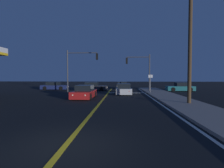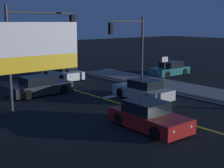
{
  "view_description": "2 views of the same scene",
  "coord_description": "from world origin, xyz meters",
  "px_view_note": "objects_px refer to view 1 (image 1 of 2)",
  "views": [
    {
      "loc": [
        1.77,
        -5.37,
        2.19
      ],
      "look_at": [
        0.47,
        19.81,
        1.19
      ],
      "focal_mm": 28.21,
      "sensor_mm": 36.0,
      "label": 1
    },
    {
      "loc": [
        -12.97,
        2.2,
        5.16
      ],
      "look_at": [
        -1.3,
        16.38,
        1.56
      ],
      "focal_mm": 51.17,
      "sensor_mm": 36.0,
      "label": 2
    }
  ],
  "objects_px": {
    "car_distant_tail_red": "(84,93)",
    "street_sign_corner": "(150,81)",
    "car_mid_block_navy": "(54,86)",
    "car_parked_curb_teal": "(180,87)",
    "utility_pole_right": "(190,31)",
    "car_side_waiting_white": "(122,86)",
    "traffic_signal_near_right": "(141,67)",
    "car_far_approaching_silver": "(124,90)",
    "traffic_signal_far_left": "(78,64)",
    "car_lead_oncoming_charcoal": "(93,87)"
  },
  "relations": [
    {
      "from": "car_parked_curb_teal",
      "to": "street_sign_corner",
      "type": "bearing_deg",
      "value": 126.68
    },
    {
      "from": "car_side_waiting_white",
      "to": "car_lead_oncoming_charcoal",
      "type": "relative_size",
      "value": 1.02
    },
    {
      "from": "car_side_waiting_white",
      "to": "car_parked_curb_teal",
      "type": "height_order",
      "value": "same"
    },
    {
      "from": "car_side_waiting_white",
      "to": "car_far_approaching_silver",
      "type": "distance_m",
      "value": 10.35
    },
    {
      "from": "car_mid_block_navy",
      "to": "car_distant_tail_red",
      "type": "bearing_deg",
      "value": 34.76
    },
    {
      "from": "car_parked_curb_teal",
      "to": "utility_pole_right",
      "type": "height_order",
      "value": "utility_pole_right"
    },
    {
      "from": "car_distant_tail_red",
      "to": "car_parked_curb_teal",
      "type": "xyz_separation_m",
      "value": [
        13.03,
        9.77,
        -0.0
      ]
    },
    {
      "from": "car_far_approaching_silver",
      "to": "car_side_waiting_white",
      "type": "bearing_deg",
      "value": 90.18
    },
    {
      "from": "car_lead_oncoming_charcoal",
      "to": "street_sign_corner",
      "type": "relative_size",
      "value": 1.78
    },
    {
      "from": "car_distant_tail_red",
      "to": "traffic_signal_far_left",
      "type": "relative_size",
      "value": 0.7
    },
    {
      "from": "car_side_waiting_white",
      "to": "car_lead_oncoming_charcoal",
      "type": "xyz_separation_m",
      "value": [
        -4.71,
        -4.69,
        -0.0
      ]
    },
    {
      "from": "car_parked_curb_teal",
      "to": "car_lead_oncoming_charcoal",
      "type": "bearing_deg",
      "value": 88.26
    },
    {
      "from": "car_side_waiting_white",
      "to": "traffic_signal_far_left",
      "type": "xyz_separation_m",
      "value": [
        -6.38,
        -7.62,
        3.5
      ]
    },
    {
      "from": "traffic_signal_near_right",
      "to": "car_parked_curb_teal",
      "type": "bearing_deg",
      "value": -169.8
    },
    {
      "from": "traffic_signal_far_left",
      "to": "car_distant_tail_red",
      "type": "bearing_deg",
      "value": -71.8
    },
    {
      "from": "car_mid_block_navy",
      "to": "utility_pole_right",
      "type": "xyz_separation_m",
      "value": [
        16.84,
        -15.66,
        5.19
      ]
    },
    {
      "from": "car_parked_curb_teal",
      "to": "street_sign_corner",
      "type": "distance_m",
      "value": 6.66
    },
    {
      "from": "car_mid_block_navy",
      "to": "utility_pole_right",
      "type": "height_order",
      "value": "utility_pole_right"
    },
    {
      "from": "car_side_waiting_white",
      "to": "utility_pole_right",
      "type": "distance_m",
      "value": 20.19
    },
    {
      "from": "car_far_approaching_silver",
      "to": "street_sign_corner",
      "type": "relative_size",
      "value": 1.65
    },
    {
      "from": "car_distant_tail_red",
      "to": "traffic_signal_near_right",
      "type": "bearing_deg",
      "value": -126.43
    },
    {
      "from": "car_distant_tail_red",
      "to": "traffic_signal_near_right",
      "type": "distance_m",
      "value": 11.41
    },
    {
      "from": "car_distant_tail_red",
      "to": "car_parked_curb_teal",
      "type": "bearing_deg",
      "value": -141.52
    },
    {
      "from": "car_mid_block_navy",
      "to": "car_far_approaching_silver",
      "type": "xyz_separation_m",
      "value": [
        11.82,
        -7.19,
        0.0
      ]
    },
    {
      "from": "car_distant_tail_red",
      "to": "utility_pole_right",
      "type": "height_order",
      "value": "utility_pole_right"
    },
    {
      "from": "car_distant_tail_red",
      "to": "traffic_signal_near_right",
      "type": "relative_size",
      "value": 0.76
    },
    {
      "from": "car_distant_tail_red",
      "to": "street_sign_corner",
      "type": "bearing_deg",
      "value": -141.43
    },
    {
      "from": "car_far_approaching_silver",
      "to": "car_parked_curb_teal",
      "type": "bearing_deg",
      "value": 29.98
    },
    {
      "from": "car_lead_oncoming_charcoal",
      "to": "car_parked_curb_teal",
      "type": "distance_m",
      "value": 13.74
    },
    {
      "from": "traffic_signal_near_right",
      "to": "street_sign_corner",
      "type": "bearing_deg",
      "value": 109.71
    },
    {
      "from": "traffic_signal_far_left",
      "to": "utility_pole_right",
      "type": "xyz_separation_m",
      "value": [
        11.55,
        -11.19,
        1.69
      ]
    },
    {
      "from": "car_lead_oncoming_charcoal",
      "to": "car_parked_curb_teal",
      "type": "relative_size",
      "value": 1.08
    },
    {
      "from": "car_side_waiting_white",
      "to": "car_distant_tail_red",
      "type": "relative_size",
      "value": 1.1
    },
    {
      "from": "car_far_approaching_silver",
      "to": "utility_pole_right",
      "type": "relative_size",
      "value": 0.38
    },
    {
      "from": "car_far_approaching_silver",
      "to": "traffic_signal_far_left",
      "type": "distance_m",
      "value": 7.89
    },
    {
      "from": "utility_pole_right",
      "to": "car_lead_oncoming_charcoal",
      "type": "bearing_deg",
      "value": 124.95
    },
    {
      "from": "car_mid_block_navy",
      "to": "car_parked_curb_teal",
      "type": "relative_size",
      "value": 1.1
    },
    {
      "from": "car_lead_oncoming_charcoal",
      "to": "car_far_approaching_silver",
      "type": "distance_m",
      "value": 7.45
    },
    {
      "from": "car_lead_oncoming_charcoal",
      "to": "car_parked_curb_teal",
      "type": "height_order",
      "value": "same"
    },
    {
      "from": "traffic_signal_near_right",
      "to": "car_mid_block_navy",
      "type": "bearing_deg",
      "value": -12.0
    },
    {
      "from": "car_side_waiting_white",
      "to": "street_sign_corner",
      "type": "xyz_separation_m",
      "value": [
        3.76,
        -9.02,
        1.12
      ]
    },
    {
      "from": "utility_pole_right",
      "to": "car_side_waiting_white",
      "type": "bearing_deg",
      "value": 105.35
    },
    {
      "from": "traffic_signal_far_left",
      "to": "utility_pole_right",
      "type": "height_order",
      "value": "utility_pole_right"
    },
    {
      "from": "car_mid_block_navy",
      "to": "utility_pole_right",
      "type": "bearing_deg",
      "value": 48.59
    },
    {
      "from": "utility_pole_right",
      "to": "car_parked_curb_teal",
      "type": "bearing_deg",
      "value": 74.27
    },
    {
      "from": "traffic_signal_near_right",
      "to": "street_sign_corner",
      "type": "relative_size",
      "value": 2.19
    },
    {
      "from": "car_parked_curb_teal",
      "to": "traffic_signal_near_right",
      "type": "distance_m",
      "value": 7.1
    },
    {
      "from": "car_mid_block_navy",
      "to": "car_distant_tail_red",
      "type": "xyz_separation_m",
      "value": [
        7.68,
        -11.71,
        0.0
      ]
    },
    {
      "from": "car_side_waiting_white",
      "to": "traffic_signal_near_right",
      "type": "relative_size",
      "value": 0.83
    },
    {
      "from": "car_mid_block_navy",
      "to": "traffic_signal_far_left",
      "type": "bearing_deg",
      "value": 51.35
    }
  ]
}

